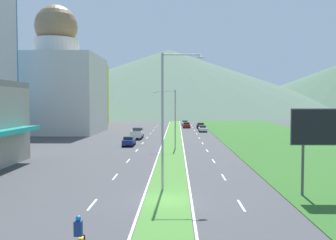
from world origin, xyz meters
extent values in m
plane|color=#424244|center=(0.00, 0.00, 0.00)|extent=(600.00, 600.00, 0.00)
cube|color=#477F33|center=(0.00, 60.00, 0.03)|extent=(3.20, 240.00, 0.06)
cube|color=#2D6023|center=(20.60, 60.00, 0.03)|extent=(24.00, 240.00, 0.06)
cube|color=silver|center=(-5.10, -1.16, 0.01)|extent=(0.16, 2.80, 0.01)
cube|color=silver|center=(-5.10, 8.26, 0.01)|extent=(0.16, 2.80, 0.01)
cube|color=silver|center=(-5.10, 17.68, 0.01)|extent=(0.16, 2.80, 0.01)
cube|color=silver|center=(-5.10, 27.11, 0.01)|extent=(0.16, 2.80, 0.01)
cube|color=silver|center=(-5.10, 36.53, 0.01)|extent=(0.16, 2.80, 0.01)
cube|color=silver|center=(-5.10, 45.95, 0.01)|extent=(0.16, 2.80, 0.01)
cube|color=silver|center=(-5.10, 55.37, 0.01)|extent=(0.16, 2.80, 0.01)
cube|color=silver|center=(-5.10, 64.79, 0.01)|extent=(0.16, 2.80, 0.01)
cube|color=silver|center=(-5.10, 74.21, 0.01)|extent=(0.16, 2.80, 0.01)
cube|color=silver|center=(-5.10, 83.63, 0.01)|extent=(0.16, 2.80, 0.01)
cube|color=silver|center=(5.10, -1.16, 0.01)|extent=(0.16, 2.80, 0.01)
cube|color=silver|center=(5.10, 8.26, 0.01)|extent=(0.16, 2.80, 0.01)
cube|color=silver|center=(5.10, 17.68, 0.01)|extent=(0.16, 2.80, 0.01)
cube|color=silver|center=(5.10, 27.11, 0.01)|extent=(0.16, 2.80, 0.01)
cube|color=silver|center=(5.10, 36.53, 0.01)|extent=(0.16, 2.80, 0.01)
cube|color=silver|center=(5.10, 45.95, 0.01)|extent=(0.16, 2.80, 0.01)
cube|color=silver|center=(5.10, 55.37, 0.01)|extent=(0.16, 2.80, 0.01)
cube|color=silver|center=(5.10, 64.79, 0.01)|extent=(0.16, 2.80, 0.01)
cube|color=silver|center=(5.10, 74.21, 0.01)|extent=(0.16, 2.80, 0.01)
cube|color=silver|center=(5.10, 83.63, 0.01)|extent=(0.16, 2.80, 0.01)
cube|color=silver|center=(-1.75, 60.00, 0.01)|extent=(0.16, 240.00, 0.01)
cube|color=silver|center=(1.75, 60.00, 0.01)|extent=(0.16, 240.00, 0.01)
cube|color=beige|center=(-26.60, 57.87, 8.72)|extent=(19.43, 19.43, 17.44)
cylinder|color=beige|center=(-26.60, 57.87, 19.34)|extent=(9.95, 9.95, 3.79)
sphere|color=olive|center=(-26.60, 57.87, 24.07)|extent=(9.48, 9.48, 9.48)
cube|color=yellow|center=(-28.72, 81.79, 9.14)|extent=(16.09, 16.09, 18.29)
cone|color=#516B56|center=(-82.02, 229.42, 12.56)|extent=(225.29, 225.29, 25.12)
cone|color=#516B56|center=(-4.62, 225.28, 21.10)|extent=(238.21, 238.21, 42.20)
cylinder|color=#99999E|center=(-0.43, 3.11, 5.45)|extent=(0.18, 0.18, 10.91)
cylinder|color=#99999E|center=(1.06, 3.17, 10.76)|extent=(2.98, 0.22, 0.10)
ellipsoid|color=silver|center=(2.54, 3.23, 10.56)|extent=(0.56, 0.28, 0.20)
cylinder|color=#99999E|center=(0.48, 29.14, 4.41)|extent=(0.18, 0.18, 8.82)
cylinder|color=#99999E|center=(-1.00, 29.27, 8.67)|extent=(2.97, 0.36, 0.10)
ellipsoid|color=silver|center=(-2.48, 29.41, 8.47)|extent=(0.56, 0.28, 0.20)
cylinder|color=#4C4C51|center=(10.12, 1.57, 1.96)|extent=(0.20, 0.20, 3.92)
cube|color=black|center=(12.09, 1.47, 5.19)|extent=(5.61, 0.16, 2.54)
cube|color=#4C4C51|center=(12.09, 1.59, 5.19)|extent=(5.81, 0.08, 2.74)
cube|color=black|center=(7.01, 71.75, 0.70)|extent=(1.84, 4.71, 0.76)
cube|color=black|center=(7.01, 71.94, 1.29)|extent=(1.58, 2.07, 0.40)
cylinder|color=black|center=(7.90, 70.29, 0.32)|extent=(0.22, 0.64, 0.64)
cylinder|color=black|center=(6.13, 70.29, 0.32)|extent=(0.22, 0.64, 0.64)
cylinder|color=black|center=(7.90, 73.21, 0.32)|extent=(0.22, 0.64, 0.64)
cylinder|color=black|center=(6.13, 73.21, 0.32)|extent=(0.22, 0.64, 0.64)
cube|color=navy|center=(-6.95, 32.65, 0.69)|extent=(1.73, 4.08, 0.74)
cube|color=black|center=(-6.95, 32.48, 1.29)|extent=(1.49, 1.80, 0.46)
cylinder|color=black|center=(-7.78, 33.91, 0.32)|extent=(0.22, 0.64, 0.64)
cylinder|color=black|center=(-6.12, 33.91, 0.32)|extent=(0.22, 0.64, 0.64)
cylinder|color=black|center=(-7.78, 31.38, 0.32)|extent=(0.22, 0.64, 0.64)
cylinder|color=black|center=(-6.12, 31.38, 0.32)|extent=(0.22, 0.64, 0.64)
cube|color=maroon|center=(3.36, 74.11, 0.65)|extent=(1.85, 4.52, 0.66)
cube|color=black|center=(3.36, 74.29, 1.23)|extent=(1.59, 1.99, 0.51)
cylinder|color=black|center=(4.25, 72.71, 0.32)|extent=(0.22, 0.64, 0.64)
cylinder|color=black|center=(2.48, 72.71, 0.32)|extent=(0.22, 0.64, 0.64)
cylinder|color=black|center=(4.25, 75.51, 0.32)|extent=(0.22, 0.64, 0.64)
cylinder|color=black|center=(2.48, 75.51, 0.32)|extent=(0.22, 0.64, 0.64)
cube|color=silver|center=(6.81, 60.92, 0.65)|extent=(1.75, 4.80, 0.66)
cube|color=black|center=(6.81, 61.11, 1.20)|extent=(1.51, 2.11, 0.45)
cylinder|color=black|center=(7.65, 59.43, 0.32)|extent=(0.22, 0.64, 0.64)
cylinder|color=black|center=(5.97, 59.43, 0.32)|extent=(0.22, 0.64, 0.64)
cylinder|color=black|center=(7.65, 62.40, 0.32)|extent=(0.22, 0.64, 0.64)
cylinder|color=black|center=(5.97, 62.40, 0.32)|extent=(0.22, 0.64, 0.64)
cube|color=silver|center=(3.18, 84.86, 0.68)|extent=(1.83, 4.10, 0.71)
cube|color=black|center=(3.18, 85.03, 1.23)|extent=(1.58, 1.81, 0.40)
cylinder|color=black|center=(4.06, 83.59, 0.32)|extent=(0.22, 0.64, 0.64)
cylinder|color=black|center=(2.30, 83.59, 0.32)|extent=(0.22, 0.64, 0.64)
cylinder|color=black|center=(4.06, 86.14, 0.32)|extent=(0.22, 0.64, 0.64)
cylinder|color=black|center=(2.30, 86.14, 0.32)|extent=(0.22, 0.64, 0.64)
cube|color=silver|center=(-6.87, 43.99, 0.80)|extent=(2.00, 5.40, 0.80)
cube|color=black|center=(-6.87, 45.59, 1.60)|extent=(1.84, 2.00, 0.80)
cube|color=silver|center=(-7.81, 42.89, 1.42)|extent=(0.10, 3.20, 0.44)
cube|color=silver|center=(-5.93, 42.89, 1.42)|extent=(0.10, 3.20, 0.44)
cube|color=silver|center=(-6.87, 41.34, 1.42)|extent=(1.84, 0.10, 0.44)
cylinder|color=black|center=(-7.83, 45.61, 0.40)|extent=(0.26, 0.80, 0.80)
cylinder|color=black|center=(-5.91, 45.61, 0.40)|extent=(0.26, 0.80, 0.80)
cylinder|color=black|center=(-7.83, 42.37, 0.40)|extent=(0.26, 0.80, 0.80)
cylinder|color=black|center=(-5.91, 42.37, 0.40)|extent=(0.26, 0.80, 0.80)
ellipsoid|color=yellow|center=(-3.86, -9.07, 0.83)|extent=(0.24, 0.44, 0.24)
cube|color=navy|center=(-3.86, -9.37, 1.20)|extent=(0.36, 0.28, 0.70)
sphere|color=blue|center=(-3.86, -9.32, 1.67)|extent=(0.26, 0.26, 0.26)
camera|label=1|loc=(0.69, -26.09, 7.06)|focal=39.58mm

